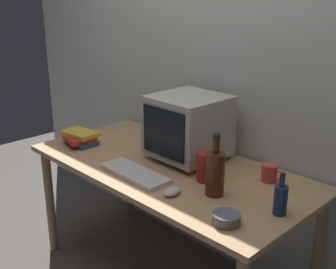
{
  "coord_description": "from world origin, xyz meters",
  "views": [
    {
      "loc": [
        1.56,
        -1.53,
        1.67
      ],
      "look_at": [
        0.0,
        0.0,
        0.93
      ],
      "focal_mm": 45.48,
      "sensor_mm": 36.0,
      "label": 1
    }
  ],
  "objects_px": {
    "crt_monitor": "(188,127)",
    "mug": "(270,173)",
    "book_stack": "(81,138)",
    "cd_spindle": "(227,219)",
    "computer_mouse": "(172,192)",
    "bottle_tall": "(215,172)",
    "metal_canister": "(205,167)",
    "keyboard": "(135,173)",
    "bottle_short": "(281,199)"
  },
  "relations": [
    {
      "from": "bottle_tall",
      "to": "mug",
      "type": "distance_m",
      "value": 0.34
    },
    {
      "from": "bottle_short",
      "to": "mug",
      "type": "bearing_deg",
      "value": 130.2
    },
    {
      "from": "bottle_tall",
      "to": "cd_spindle",
      "type": "xyz_separation_m",
      "value": [
        0.21,
        -0.17,
        -0.09
      ]
    },
    {
      "from": "book_stack",
      "to": "cd_spindle",
      "type": "height_order",
      "value": "book_stack"
    },
    {
      "from": "crt_monitor",
      "to": "mug",
      "type": "distance_m",
      "value": 0.53
    },
    {
      "from": "crt_monitor",
      "to": "bottle_short",
      "type": "relative_size",
      "value": 1.99
    },
    {
      "from": "book_stack",
      "to": "bottle_short",
      "type": "bearing_deg",
      "value": 5.42
    },
    {
      "from": "crt_monitor",
      "to": "book_stack",
      "type": "relative_size",
      "value": 1.66
    },
    {
      "from": "bottle_tall",
      "to": "book_stack",
      "type": "relative_size",
      "value": 1.33
    },
    {
      "from": "metal_canister",
      "to": "book_stack",
      "type": "bearing_deg",
      "value": -170.26
    },
    {
      "from": "bottle_tall",
      "to": "mug",
      "type": "bearing_deg",
      "value": 71.96
    },
    {
      "from": "computer_mouse",
      "to": "cd_spindle",
      "type": "relative_size",
      "value": 0.83
    },
    {
      "from": "bottle_short",
      "to": "computer_mouse",
      "type": "bearing_deg",
      "value": -155.43
    },
    {
      "from": "mug",
      "to": "book_stack",
      "type": "bearing_deg",
      "value": -161.24
    },
    {
      "from": "book_stack",
      "to": "metal_canister",
      "type": "distance_m",
      "value": 0.91
    },
    {
      "from": "crt_monitor",
      "to": "bottle_short",
      "type": "height_order",
      "value": "crt_monitor"
    },
    {
      "from": "keyboard",
      "to": "bottle_short",
      "type": "distance_m",
      "value": 0.77
    },
    {
      "from": "bottle_tall",
      "to": "book_stack",
      "type": "xyz_separation_m",
      "value": [
        -1.02,
        -0.07,
        -0.07
      ]
    },
    {
      "from": "computer_mouse",
      "to": "bottle_tall",
      "type": "bearing_deg",
      "value": 44.18
    },
    {
      "from": "bottle_tall",
      "to": "book_stack",
      "type": "bearing_deg",
      "value": -176.1
    },
    {
      "from": "mug",
      "to": "metal_canister",
      "type": "height_order",
      "value": "metal_canister"
    },
    {
      "from": "bottle_tall",
      "to": "mug",
      "type": "height_order",
      "value": "bottle_tall"
    },
    {
      "from": "bottle_tall",
      "to": "cd_spindle",
      "type": "height_order",
      "value": "bottle_tall"
    },
    {
      "from": "cd_spindle",
      "to": "computer_mouse",
      "type": "bearing_deg",
      "value": 176.52
    },
    {
      "from": "keyboard",
      "to": "computer_mouse",
      "type": "distance_m",
      "value": 0.3
    },
    {
      "from": "keyboard",
      "to": "book_stack",
      "type": "bearing_deg",
      "value": 175.24
    },
    {
      "from": "computer_mouse",
      "to": "metal_canister",
      "type": "xyz_separation_m",
      "value": [
        0.0,
        0.23,
        0.06
      ]
    },
    {
      "from": "bottle_tall",
      "to": "bottle_short",
      "type": "height_order",
      "value": "bottle_tall"
    },
    {
      "from": "bottle_tall",
      "to": "bottle_short",
      "type": "distance_m",
      "value": 0.33
    },
    {
      "from": "cd_spindle",
      "to": "metal_canister",
      "type": "distance_m",
      "value": 0.43
    },
    {
      "from": "book_stack",
      "to": "mug",
      "type": "xyz_separation_m",
      "value": [
        1.13,
        0.38,
        -0.0
      ]
    },
    {
      "from": "book_stack",
      "to": "mug",
      "type": "distance_m",
      "value": 1.19
    },
    {
      "from": "keyboard",
      "to": "book_stack",
      "type": "relative_size",
      "value": 1.78
    },
    {
      "from": "bottle_tall",
      "to": "bottle_short",
      "type": "relative_size",
      "value": 1.59
    },
    {
      "from": "book_stack",
      "to": "metal_canister",
      "type": "xyz_separation_m",
      "value": [
        0.89,
        0.15,
        0.03
      ]
    },
    {
      "from": "keyboard",
      "to": "bottle_short",
      "type": "height_order",
      "value": "bottle_short"
    },
    {
      "from": "crt_monitor",
      "to": "cd_spindle",
      "type": "relative_size",
      "value": 3.28
    },
    {
      "from": "mug",
      "to": "cd_spindle",
      "type": "height_order",
      "value": "mug"
    },
    {
      "from": "keyboard",
      "to": "cd_spindle",
      "type": "distance_m",
      "value": 0.64
    },
    {
      "from": "computer_mouse",
      "to": "cd_spindle",
      "type": "height_order",
      "value": "cd_spindle"
    },
    {
      "from": "keyboard",
      "to": "bottle_tall",
      "type": "relative_size",
      "value": 1.34
    },
    {
      "from": "crt_monitor",
      "to": "metal_canister",
      "type": "xyz_separation_m",
      "value": [
        0.27,
        -0.16,
        -0.12
      ]
    },
    {
      "from": "bottle_tall",
      "to": "mug",
      "type": "relative_size",
      "value": 2.62
    },
    {
      "from": "keyboard",
      "to": "bottle_tall",
      "type": "distance_m",
      "value": 0.46
    },
    {
      "from": "bottle_short",
      "to": "cd_spindle",
      "type": "bearing_deg",
      "value": -116.07
    },
    {
      "from": "book_stack",
      "to": "cd_spindle",
      "type": "xyz_separation_m",
      "value": [
        1.23,
        -0.1,
        -0.02
      ]
    },
    {
      "from": "bottle_short",
      "to": "cd_spindle",
      "type": "xyz_separation_m",
      "value": [
        -0.11,
        -0.23,
        -0.05
      ]
    },
    {
      "from": "crt_monitor",
      "to": "bottle_short",
      "type": "xyz_separation_m",
      "value": [
        0.72,
        -0.18,
        -0.12
      ]
    },
    {
      "from": "computer_mouse",
      "to": "mug",
      "type": "relative_size",
      "value": 0.83
    },
    {
      "from": "keyboard",
      "to": "bottle_short",
      "type": "relative_size",
      "value": 2.12
    }
  ]
}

